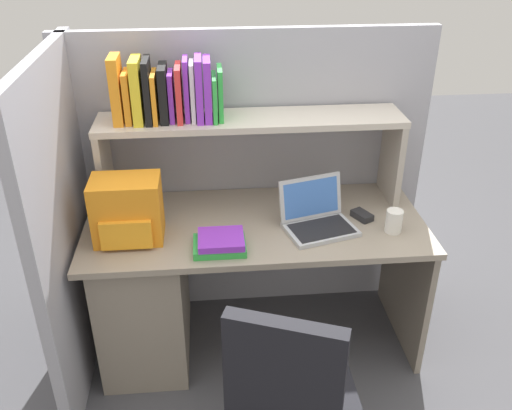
% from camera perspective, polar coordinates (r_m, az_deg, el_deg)
% --- Properties ---
extents(ground_plane, '(8.00, 8.00, 0.00)m').
position_cam_1_polar(ground_plane, '(3.07, -0.09, -13.57)').
color(ground_plane, '#4C4C51').
extents(desk, '(1.60, 0.70, 0.73)m').
position_cam_1_polar(desk, '(2.81, -8.09, -7.84)').
color(desk, gray).
rests_on(desk, ground_plane).
extents(cubicle_partition_rear, '(1.84, 0.05, 1.55)m').
position_cam_1_polar(cubicle_partition_rear, '(2.95, -0.77, 2.75)').
color(cubicle_partition_rear, '#9E9EA8').
rests_on(cubicle_partition_rear, ground_plane).
extents(cubicle_partition_left, '(0.05, 1.06, 1.55)m').
position_cam_1_polar(cubicle_partition_left, '(2.64, -18.71, -2.24)').
color(cubicle_partition_left, '#9E9EA8').
rests_on(cubicle_partition_left, ground_plane).
extents(overhead_hutch, '(1.44, 0.28, 0.45)m').
position_cam_1_polar(overhead_hutch, '(2.66, -0.50, 6.99)').
color(overhead_hutch, '#B3A99C').
rests_on(overhead_hutch, desk).
extents(reference_books_on_shelf, '(0.49, 0.19, 0.30)m').
position_cam_1_polar(reference_books_on_shelf, '(2.58, -9.13, 11.35)').
color(reference_books_on_shelf, orange).
rests_on(reference_books_on_shelf, overhead_hutch).
extents(laptop, '(0.37, 0.33, 0.22)m').
position_cam_1_polar(laptop, '(2.59, 6.24, -1.29)').
color(laptop, '#B7BABF').
rests_on(laptop, desk).
extents(backpack, '(0.30, 0.23, 0.29)m').
position_cam_1_polar(backpack, '(2.51, -13.04, -0.58)').
color(backpack, orange).
rests_on(backpack, desk).
extents(computer_mouse, '(0.10, 0.12, 0.03)m').
position_cam_1_polar(computer_mouse, '(2.70, 10.79, -1.06)').
color(computer_mouse, '#262628').
rests_on(computer_mouse, desk).
extents(paper_cup, '(0.08, 0.08, 0.11)m').
position_cam_1_polar(paper_cup, '(2.61, 13.93, -1.61)').
color(paper_cup, white).
rests_on(paper_cup, desk).
extents(desk_book_stack, '(0.23, 0.18, 0.06)m').
position_cam_1_polar(desk_book_stack, '(2.43, -3.69, -3.89)').
color(desk_book_stack, green).
rests_on(desk_book_stack, desk).
extents(office_chair, '(0.53, 0.55, 0.93)m').
position_cam_1_polar(office_chair, '(2.23, 3.53, -20.06)').
color(office_chair, black).
rests_on(office_chair, ground_plane).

